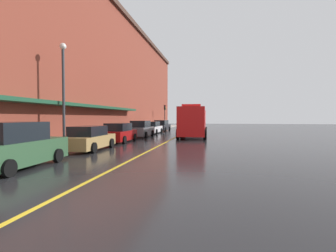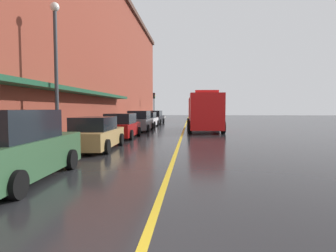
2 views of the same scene
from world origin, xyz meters
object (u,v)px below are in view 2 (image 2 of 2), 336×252
parked_car_3 (140,121)px  traffic_light_near (154,101)px  parked_car_4 (147,120)px  street_lamp_left (56,59)px  parked_car_0 (14,149)px  fire_truck (204,112)px  parking_meter_2 (145,115)px  parking_meter_0 (116,120)px  parked_car_2 (121,126)px  parked_car_5 (155,118)px  parked_car_1 (95,134)px  parking_meter_3 (90,124)px

parked_car_3 → traffic_light_near: size_ratio=1.04×
parked_car_4 → street_lamp_left: (-1.90, -16.65, 3.66)m
parked_car_0 → fire_truck: size_ratio=0.59×
parked_car_0 → traffic_light_near: bearing=-0.3°
parked_car_3 → parking_meter_2: parked_car_3 is taller
parked_car_0 → parking_meter_0: (-1.32, 15.13, 0.17)m
fire_truck → parked_car_0: bearing=-19.4°
fire_truck → parking_meter_2: fire_truck is taller
parked_car_2 → parked_car_4: parked_car_2 is taller
parked_car_4 → parked_car_2: bearing=-179.4°
parked_car_4 → parked_car_5: 6.05m
parked_car_1 → parking_meter_3: (-1.46, 3.21, 0.32)m
street_lamp_left → traffic_light_near: (0.66, 31.51, -1.24)m
parked_car_0 → parked_car_5: (0.00, 29.08, -0.10)m
fire_truck → parking_meter_0: (-7.13, -2.86, -0.55)m
parked_car_1 → parked_car_5: (-0.14, 23.07, 0.05)m
parked_car_0 → parked_car_5: 29.08m
parking_meter_3 → street_lamp_left: bearing=-102.0°
parked_car_0 → parked_car_3: 17.42m
parked_car_1 → traffic_light_near: (-1.40, 31.89, 2.42)m
parked_car_5 → fire_truck: (5.81, -11.09, 0.82)m
parked_car_0 → street_lamp_left: bearing=14.5°
fire_truck → parking_meter_3: fire_truck is taller
parked_car_2 → parking_meter_3: 2.55m
parked_car_1 → parked_car_5: size_ratio=0.94×
parked_car_5 → parked_car_0: bearing=-178.1°
street_lamp_left → parked_car_5: bearing=85.2°
parked_car_1 → parked_car_4: 17.03m
parked_car_5 → fire_truck: bearing=-150.5°
parked_car_2 → parked_car_5: parked_car_5 is taller
parked_car_5 → parking_meter_0: (-1.32, -13.95, 0.27)m
parking_meter_3 → parked_car_2: bearing=57.1°
parking_meter_2 → street_lamp_left: (-0.60, -22.58, 3.34)m
parking_meter_2 → parked_car_0: bearing=-87.4°
parked_car_2 → parking_meter_3: bearing=146.5°
parked_car_0 → parked_car_1: size_ratio=1.07×
parked_car_1 → parking_meter_3: bearing=22.5°
fire_truck → street_lamp_left: street_lamp_left is taller
parked_car_1 → parked_car_4: (-0.16, 17.03, 0.00)m
parked_car_5 → fire_truck: fire_truck is taller
parked_car_0 → parked_car_1: parked_car_0 is taller
fire_truck → parking_meter_2: size_ratio=6.26×
parked_car_1 → parking_meter_2: (-1.46, 22.96, 0.32)m
parked_car_2 → parked_car_4: 11.69m
fire_truck → parking_meter_3: bearing=-40.6°
parked_car_5 → street_lamp_left: (-1.92, -22.69, 3.61)m
parked_car_4 → parking_meter_0: parked_car_4 is taller
parking_meter_0 → street_lamp_left: (-0.60, -8.74, 3.34)m
parking_meter_0 → parking_meter_3: (0.00, -5.91, 0.00)m
parked_car_5 → parked_car_2: bearing=-178.0°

